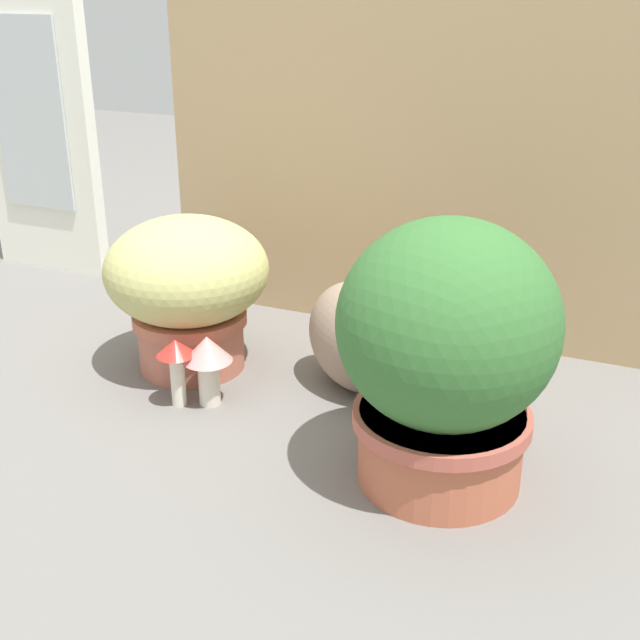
{
  "coord_description": "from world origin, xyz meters",
  "views": [
    {
      "loc": [
        0.64,
        -1.23,
        0.77
      ],
      "look_at": [
        0.08,
        0.05,
        0.18
      ],
      "focal_mm": 45.88,
      "sensor_mm": 36.0,
      "label": 1
    }
  ],
  "objects_px": {
    "mushroom_ornament_pink": "(208,357)",
    "mushroom_ornament_red": "(176,358)",
    "leafy_planter": "(446,351)",
    "grass_planter": "(188,286)",
    "cat": "(364,335)"
  },
  "relations": [
    {
      "from": "leafy_planter",
      "to": "cat",
      "type": "bearing_deg",
      "value": 132.75
    },
    {
      "from": "mushroom_ornament_red",
      "to": "leafy_planter",
      "type": "bearing_deg",
      "value": -4.93
    },
    {
      "from": "cat",
      "to": "mushroom_ornament_red",
      "type": "relative_size",
      "value": 2.34
    },
    {
      "from": "grass_planter",
      "to": "mushroom_ornament_pink",
      "type": "xyz_separation_m",
      "value": [
        0.12,
        -0.13,
        -0.08
      ]
    },
    {
      "from": "mushroom_ornament_pink",
      "to": "mushroom_ornament_red",
      "type": "distance_m",
      "value": 0.06
    },
    {
      "from": "leafy_planter",
      "to": "mushroom_ornament_red",
      "type": "bearing_deg",
      "value": 175.07
    },
    {
      "from": "grass_planter",
      "to": "mushroom_ornament_red",
      "type": "relative_size",
      "value": 2.43
    },
    {
      "from": "leafy_planter",
      "to": "mushroom_ornament_pink",
      "type": "height_order",
      "value": "leafy_planter"
    },
    {
      "from": "mushroom_ornament_pink",
      "to": "mushroom_ornament_red",
      "type": "height_order",
      "value": "mushroom_ornament_pink"
    },
    {
      "from": "cat",
      "to": "mushroom_ornament_pink",
      "type": "distance_m",
      "value": 0.31
    },
    {
      "from": "grass_planter",
      "to": "mushroom_ornament_red",
      "type": "height_order",
      "value": "grass_planter"
    },
    {
      "from": "grass_planter",
      "to": "mushroom_ornament_pink",
      "type": "relative_size",
      "value": 2.36
    },
    {
      "from": "mushroom_ornament_pink",
      "to": "mushroom_ornament_red",
      "type": "xyz_separation_m",
      "value": [
        -0.05,
        -0.03,
        0.0
      ]
    },
    {
      "from": "cat",
      "to": "mushroom_ornament_red",
      "type": "bearing_deg",
      "value": -146.67
    },
    {
      "from": "leafy_planter",
      "to": "mushroom_ornament_red",
      "type": "height_order",
      "value": "leafy_planter"
    }
  ]
}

